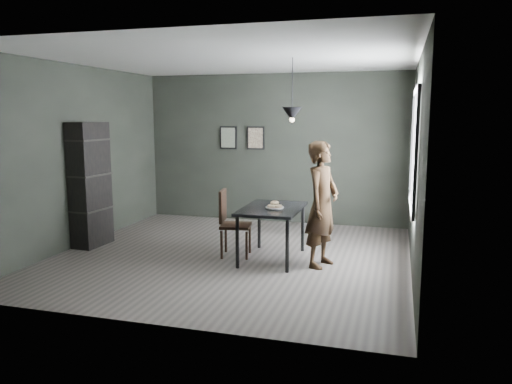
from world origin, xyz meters
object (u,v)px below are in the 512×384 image
(white_plate, at_px, (275,208))
(shelf_unit, at_px, (90,185))
(pendant_lamp, at_px, (292,114))
(cafe_table, at_px, (272,213))
(woman, at_px, (322,204))
(wood_chair, at_px, (230,219))

(white_plate, xyz_separation_m, shelf_unit, (-2.97, 0.04, 0.21))
(shelf_unit, xyz_separation_m, pendant_lamp, (3.17, 0.13, 1.09))
(white_plate, distance_m, shelf_unit, 2.98)
(cafe_table, distance_m, shelf_unit, 2.93)
(woman, distance_m, pendant_lamp, 1.31)
(cafe_table, distance_m, pendant_lamp, 1.41)
(cafe_table, relative_size, wood_chair, 1.24)
(white_plate, relative_size, pendant_lamp, 0.27)
(wood_chair, xyz_separation_m, shelf_unit, (-2.29, -0.03, 0.41))
(cafe_table, distance_m, white_plate, 0.12)
(white_plate, relative_size, wood_chair, 0.24)
(wood_chair, distance_m, shelf_unit, 2.33)
(shelf_unit, height_order, pendant_lamp, pendant_lamp)
(white_plate, bearing_deg, wood_chair, 174.45)
(wood_chair, height_order, pendant_lamp, pendant_lamp)
(wood_chair, bearing_deg, shelf_unit, 171.08)
(wood_chair, distance_m, pendant_lamp, 1.74)
(shelf_unit, bearing_deg, white_plate, 2.89)
(cafe_table, xyz_separation_m, woman, (0.72, -0.12, 0.18))
(cafe_table, relative_size, white_plate, 5.22)
(white_plate, bearing_deg, shelf_unit, 179.30)
(woman, relative_size, wood_chair, 1.75)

